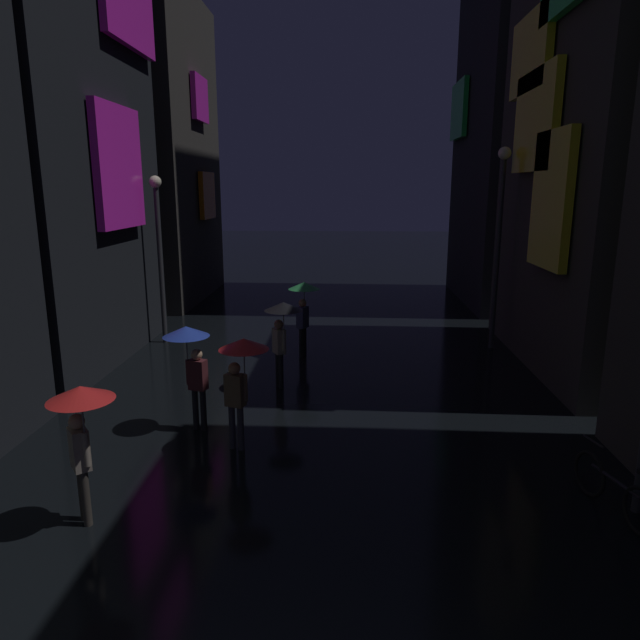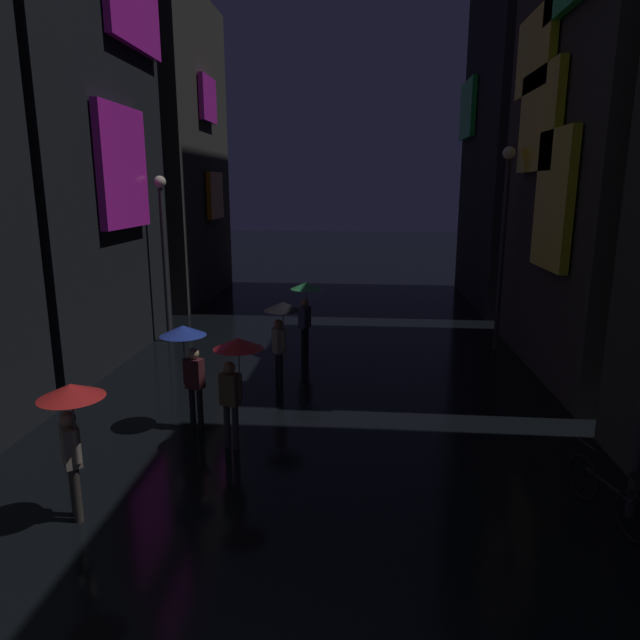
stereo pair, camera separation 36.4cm
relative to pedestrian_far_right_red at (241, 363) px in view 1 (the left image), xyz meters
The scene contains 11 objects.
building_left_mid 10.01m from the pedestrian_far_right_red, 138.86° to the left, with size 4.25×7.20×14.50m.
building_left_far 16.45m from the pedestrian_far_right_red, 113.30° to the left, with size 4.25×7.37×12.24m.
building_right_mid 11.33m from the pedestrian_far_right_red, 33.20° to the left, with size 4.25×7.76×12.33m.
pedestrian_far_right_red is the anchor object (origin of this frame).
pedestrian_midstreet_centre_red 3.06m from the pedestrian_far_right_red, 124.78° to the right, with size 0.90×0.90×2.12m.
pedestrian_midstreet_left_blue 1.42m from the pedestrian_far_right_red, 144.14° to the left, with size 0.90×0.90×2.12m.
pedestrian_foreground_left_black 3.31m from the pedestrian_far_right_red, 83.75° to the left, with size 0.90×0.90×2.12m.
pedestrian_foreground_right_green 6.08m from the pedestrian_far_right_red, 83.78° to the left, with size 0.90×0.90×2.12m.
bicycle_parked_at_storefront 6.26m from the pedestrian_far_right_red, 17.81° to the right, with size 0.51×1.78×0.96m.
streetlamp_right_far 9.66m from the pedestrian_far_right_red, 48.84° to the left, with size 0.36×0.36×5.82m.
streetlamp_left_far 8.32m from the pedestrian_far_right_red, 117.46° to the left, with size 0.36×0.36×5.04m.
Camera 1 is at (0.65, -2.49, 4.73)m, focal length 32.00 mm.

